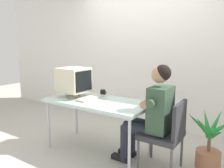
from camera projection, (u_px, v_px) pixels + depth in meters
The scene contains 9 objects.
ground_plane at pixel (98, 151), 3.16m from camera, with size 12.00×12.00×0.00m, color #B2ADA3.
wall_back at pixel (159, 43), 3.89m from camera, with size 8.00×0.10×3.00m, color silver.
desk at pixel (97, 104), 3.05m from camera, with size 1.45×0.71×0.73m.
crt_monitor at pixel (74, 80), 3.23m from camera, with size 0.40×0.38×0.42m.
keyboard at pixel (91, 98), 3.12m from camera, with size 0.19×0.46×0.03m.
office_chair at pixel (167, 132), 2.59m from camera, with size 0.45×0.45×0.85m.
person_seated at pixel (151, 113), 2.66m from camera, with size 0.71×0.55×1.26m.
potted_plant at pixel (209, 145), 2.67m from camera, with size 0.58×0.53×0.73m.
desk_mug at pixel (103, 93), 3.29m from camera, with size 0.07×0.09×0.09m.
Camera 1 is at (1.78, -2.36, 1.48)m, focal length 35.85 mm.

